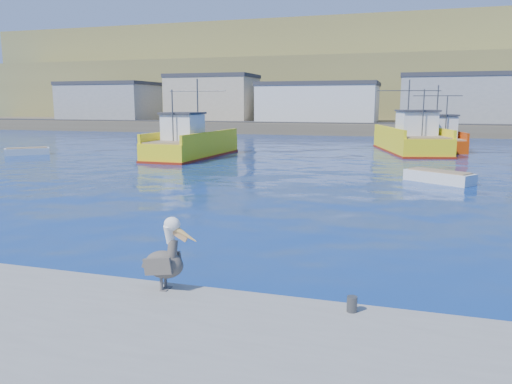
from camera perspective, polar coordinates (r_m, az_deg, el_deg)
ground at (r=13.75m, az=-0.26°, el=-8.53°), size 260.00×260.00×0.00m
dock_bollards at (r=10.32m, az=-2.71°, el=-11.17°), size 36.20×0.20×0.30m
far_shore at (r=121.80m, az=15.48°, el=11.86°), size 200.00×81.00×24.00m
trawler_yellow_a at (r=41.88m, az=-7.43°, el=5.40°), size 5.18×11.44×6.52m
trawler_yellow_b at (r=47.95m, az=17.28°, el=5.68°), size 7.30×13.09×6.66m
boat_orange at (r=50.92m, az=20.11°, el=5.70°), size 4.88×9.23×6.14m
skiff_left at (r=47.85m, az=-24.68°, el=4.18°), size 3.50×3.28×0.77m
skiff_mid at (r=29.93m, az=20.18°, el=1.53°), size 3.90×3.25×0.83m
pelican at (r=10.73m, az=-10.27°, el=-7.50°), size 1.28×0.53×1.58m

